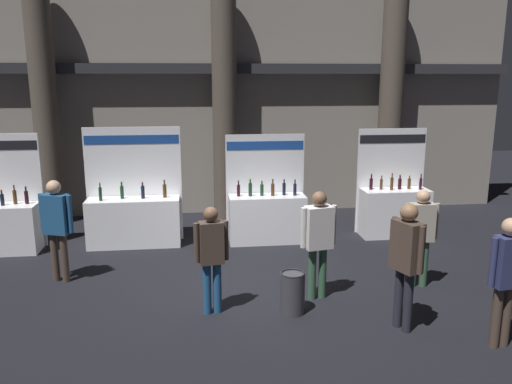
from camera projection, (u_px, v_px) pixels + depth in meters
The scene contains 12 objects.
ground_plane at pixel (242, 285), 8.63m from camera, with size 28.91×28.91×0.00m, color black.
hall_colonnade at pixel (223, 85), 12.58m from camera, with size 14.46×1.07×6.56m.
exhibitor_booth_1 at pixel (134, 216), 10.58m from camera, with size 1.97×0.66×2.42m.
exhibitor_booth_2 at pixel (267, 214), 10.82m from camera, with size 1.67×0.66×2.24m.
exhibitor_booth_3 at pixel (394, 208), 11.23m from camera, with size 1.52×0.66×2.32m.
trash_bin at pixel (292, 293), 7.55m from camera, with size 0.36×0.36×0.63m.
visitor_0 at pixel (211, 252), 7.41m from camera, with size 0.50×0.27×1.62m.
visitor_1 at pixel (506, 272), 6.45m from camera, with size 0.50×0.27×1.73m.
visitor_2 at pixel (421, 230), 8.37m from camera, with size 0.57×0.23×1.65m.
visitor_3 at pixel (57, 221), 8.56m from camera, with size 0.58×0.36×1.76m.
visitor_4 at pixel (318, 235), 7.89m from camera, with size 0.58×0.33×1.73m.
visitor_6 at pixel (406, 255), 6.89m from camera, with size 0.37×0.56×1.79m.
Camera 1 is at (-0.72, -8.05, 3.42)m, focal length 36.03 mm.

